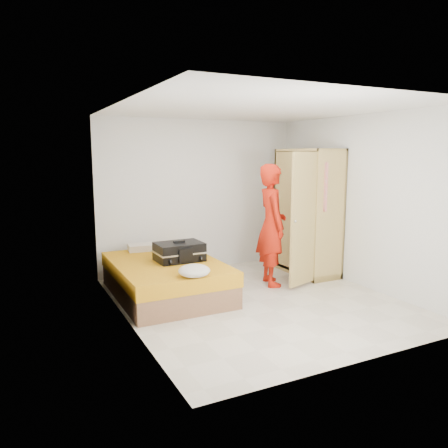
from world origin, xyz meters
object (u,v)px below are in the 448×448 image
bed (166,278)px  wardrobe (307,216)px  round_cushion (194,271)px  person (272,225)px  suitcase (179,252)px

bed → wardrobe: size_ratio=0.96×
wardrobe → round_cushion: (-2.44, -0.95, -0.42)m
person → suitcase: bearing=98.5°
bed → round_cushion: 0.96m
wardrobe → person: size_ratio=1.12×
wardrobe → suitcase: size_ratio=3.07×
wardrobe → suitcase: 2.34m
round_cushion → suitcase: bearing=81.5°
wardrobe → round_cushion: 2.65m
person → suitcase: (-1.46, 0.16, -0.31)m
bed → wardrobe: bearing=1.0°
person → round_cushion: 1.77m
suitcase → round_cushion: suitcase is taller
bed → person: 1.80m
person → round_cushion: (-1.59, -0.71, -0.36)m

